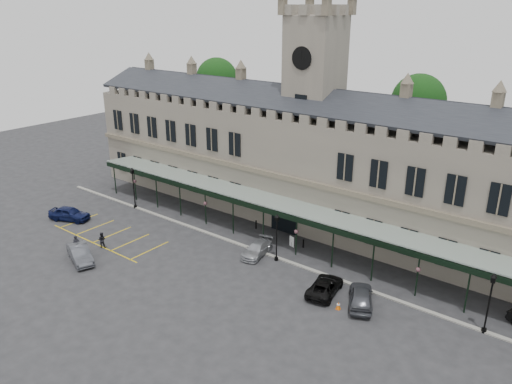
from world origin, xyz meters
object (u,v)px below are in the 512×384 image
Objects in this scene: lamp_post_mid at (277,233)px; person_a at (77,244)px; clock_tower at (314,104)px; car_right_a at (361,296)px; lamp_post_left at (133,184)px; car_left_b at (80,254)px; car_left_a at (69,214)px; sign_board at (292,242)px; car_taxi at (257,249)px; station_building at (311,163)px; lamp_post_right at (490,298)px; car_van at (325,286)px; person_b at (102,240)px; traffic_cone at (338,306)px.

lamp_post_mid reaches higher than person_a.
car_right_a is at bearing -44.74° from clock_tower.
lamp_post_left is 1.10× the size of car_left_b.
lamp_post_mid is 25.12m from car_left_a.
car_right_a is at bearing -47.96° from car_left_b.
sign_board is 0.25× the size of car_taxi.
station_building is 21.12m from lamp_post_left.
lamp_post_mid reaches higher than car_left_b.
person_a is (7.80, -4.21, 0.13)m from car_left_a.
lamp_post_right is 12.63m from car_van.
car_left_a is 1.01× the size of car_van.
lamp_post_mid is 1.11× the size of car_taxi.
car_van is at bearing -53.21° from clock_tower.
clock_tower is 26.06m from person_b.
traffic_cone is 26.09m from person_a.
clock_tower is 28.09m from car_left_b.
person_a reaches higher than car_left_b.
lamp_post_left is at bearing -179.99° from lamp_post_right.
lamp_post_mid is at bearing -73.84° from clock_tower.
clock_tower reaches higher than lamp_post_right.
clock_tower is 4.95× the size of lamp_post_right.
lamp_post_left is 21.07m from sign_board.
lamp_post_mid is (21.19, -0.35, -0.18)m from lamp_post_left.
car_left_a is 8.87m from person_a.
station_building is at bearing 124.15° from sign_board.
person_b reaches higher than car_left_b.
car_left_a is at bearing -18.91° from car_right_a.
traffic_cone is at bearing -50.68° from clock_tower.
car_left_b is (-11.50, -22.46, -12.35)m from clock_tower.
lamp_post_mid is 7.61× the size of traffic_cone.
car_right_a is (13.00, -12.80, -5.67)m from station_building.
car_taxi reaches higher than sign_board.
lamp_post_left is (-18.03, -10.45, -3.43)m from station_building.
clock_tower is at bearing 154.36° from lamp_post_right.
lamp_post_right is at bearing -25.46° from station_building.
person_a is (-13.20, -21.61, -5.54)m from station_building.
car_taxi is at bearing 176.21° from person_b.
clock_tower reaches higher than car_van.
lamp_post_mid is at bearing -67.28° from sign_board.
car_van is at bearing -53.02° from station_building.
car_van is at bearing 160.24° from person_b.
traffic_cone is at bearing -22.60° from sign_board.
car_left_a is at bearing 83.02° from car_left_b.
car_right_a is (13.00, -12.88, -12.32)m from clock_tower.
clock_tower is 29.97m from car_left_a.
clock_tower reaches higher than lamp_post_left.
clock_tower is 16.75m from car_taxi.
traffic_cone is 0.38× the size of person_b.
lamp_post_right is 4.54× the size of sign_board.
car_right_a is at bearing 55.00° from traffic_cone.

